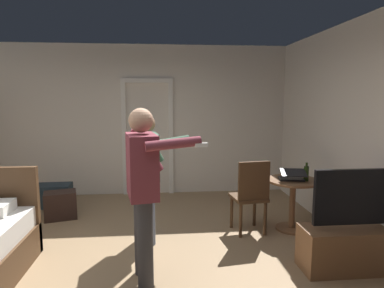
{
  "coord_description": "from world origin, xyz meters",
  "views": [
    {
      "loc": [
        0.44,
        -3.31,
        1.8
      ],
      "look_at": [
        0.79,
        0.42,
        1.27
      ],
      "focal_mm": 31.4,
      "sensor_mm": 36.0,
      "label": 1
    }
  ],
  "objects": [
    {
      "name": "person_blue_shirt",
      "position": [
        0.27,
        -0.16,
        0.99
      ],
      "size": [
        0.77,
        0.64,
        1.7
      ],
      "color": "#333338",
      "rests_on": "ground_plane"
    },
    {
      "name": "wall_back",
      "position": [
        0.0,
        2.94,
        1.37
      ],
      "size": [
        5.77,
        0.12,
        2.73
      ],
      "primitive_type": "cube",
      "color": "silver",
      "rests_on": "ground_plane"
    },
    {
      "name": "laptop",
      "position": [
        2.17,
        0.89,
        0.75
      ],
      "size": [
        0.37,
        0.38,
        0.16
      ],
      "color": "black",
      "rests_on": "side_table"
    },
    {
      "name": "suitcase_dark",
      "position": [
        -1.06,
        1.66,
        0.2
      ],
      "size": [
        0.52,
        0.42,
        0.41
      ],
      "primitive_type": "cube",
      "rotation": [
        0.0,
        0.0,
        0.27
      ],
      "color": "black",
      "rests_on": "ground_plane"
    },
    {
      "name": "wooden_chair",
      "position": [
        1.61,
        0.85,
        0.54
      ],
      "size": [
        0.47,
        0.47,
        0.99
      ],
      "color": "#4C331E",
      "rests_on": "ground_plane"
    },
    {
      "name": "side_table",
      "position": [
        2.21,
        0.93,
        0.48
      ],
      "size": [
        0.7,
        0.7,
        0.7
      ],
      "color": "brown",
      "rests_on": "ground_plane"
    },
    {
      "name": "tv_flatscreen",
      "position": [
        2.47,
        -0.16,
        0.3
      ],
      "size": [
        1.15,
        0.4,
        1.08
      ],
      "color": "brown",
      "rests_on": "ground_plane"
    },
    {
      "name": "bottle_on_table",
      "position": [
        2.35,
        0.85,
        0.8
      ],
      "size": [
        0.06,
        0.06,
        0.24
      ],
      "color": "#203510",
      "rests_on": "side_table"
    },
    {
      "name": "person_striped_shirt",
      "position": [
        0.28,
        0.75,
        0.91
      ],
      "size": [
        0.73,
        0.57,
        1.59
      ],
      "color": "slate",
      "rests_on": "ground_plane"
    },
    {
      "name": "suitcase_small",
      "position": [
        -1.34,
        2.24,
        0.19
      ],
      "size": [
        0.58,
        0.36,
        0.37
      ],
      "primitive_type": "cube",
      "rotation": [
        0.0,
        0.0,
        0.03
      ],
      "color": "#1E2D38",
      "rests_on": "ground_plane"
    },
    {
      "name": "doorway_frame",
      "position": [
        0.2,
        2.86,
        1.22
      ],
      "size": [
        0.93,
        0.08,
        2.13
      ],
      "color": "white",
      "rests_on": "ground_plane"
    },
    {
      "name": "ground_plane",
      "position": [
        0.0,
        0.0,
        0.0
      ],
      "size": [
        6.33,
        6.33,
        0.0
      ],
      "primitive_type": "plane",
      "color": "#997A56"
    }
  ]
}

